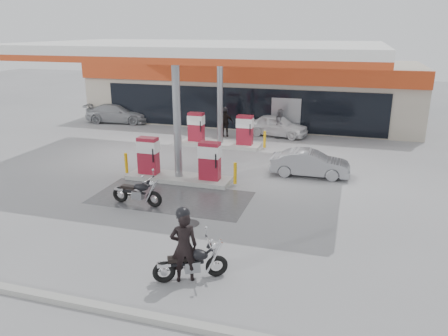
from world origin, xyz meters
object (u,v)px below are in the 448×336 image
Objects in this scene: pump_island_far at (220,133)px; biker_walking at (225,123)px; parked_motorcycle at (138,193)px; attendant at (280,124)px; parked_car_left at (118,113)px; main_motorcycle at (192,264)px; pump_island_near at (179,164)px; hatchback_silver at (310,163)px; parked_car_right at (313,121)px; sedan_white at (277,126)px; biker_main at (184,247)px.

biker_walking is at bearing 99.84° from pump_island_far.
parked_motorcycle is 11.20m from biker_walking.
parked_car_left is (-11.49, 1.20, -0.22)m from attendant.
attendant reaches higher than main_motorcycle.
main_motorcycle is (3.30, -7.13, -0.26)m from pump_island_near.
pump_island_near is 8.21m from biker_walking.
hatchback_silver reaches higher than parked_car_right.
biker_walking reaches higher than parked_car_right.
pump_island_near is at bearing -110.12° from biker_walking.
pump_island_near is 12.68m from parked_car_right.
attendant is at bearing -12.33° from biker_walking.
attendant is at bearing 18.34° from hatchback_silver.
parked_car_left is 8.43m from biker_walking.
hatchback_silver is at bearing 22.51° from pump_island_near.
attendant is at bearing 137.80° from parked_car_right.
sedan_white is 7.51m from hatchback_silver.
parked_motorcycle is 15.38m from parked_car_left.
biker_walking is (-3.51, 15.43, -0.12)m from biker_main.
sedan_white is at bearing 78.91° from parked_motorcycle.
parked_car_right reaches higher than main_motorcycle.
pump_island_far reaches higher than biker_walking.
biker_main is 1.15× the size of biker_walking.
parked_motorcycle is 0.54× the size of sedan_white.
pump_island_far is 2.88× the size of main_motorcycle.
pump_island_near is 9.26m from attendant.
biker_main reaches higher than main_motorcycle.
hatchback_silver is (2.44, -6.60, -0.29)m from attendant.
sedan_white is at bearing 130.13° from parked_car_right.
pump_island_near is 2.68× the size of biker_main.
pump_island_far is 9.50m from parked_car_left.
parked_motorcycle is 0.55× the size of parked_car_right.
pump_island_far is 13.54m from main_motorcycle.
parked_car_left is (-13.93, 7.80, 0.07)m from hatchback_silver.
sedan_white is (2.59, 9.20, -0.07)m from pump_island_near.
biker_walking reaches higher than main_motorcycle.
main_motorcycle is 15.77m from biker_walking.
sedan_white is at bearing -101.19° from parked_car_left.
attendant is 0.50× the size of hatchback_silver.
parked_car_right is at bearing -121.22° from biker_main.
attendant reaches higher than hatchback_silver.
parked_car_right is (1.91, 2.66, -0.12)m from sedan_white.
parked_car_right is 2.24× the size of biker_walking.
parked_car_left is at bearing 155.10° from pump_island_far.
biker_main is (3.13, -13.23, 0.25)m from pump_island_far.
biker_walking is at bearing 92.66° from pump_island_near.
biker_main reaches higher than parked_car_right.
biker_main reaches higher than parked_car_left.
sedan_white is 1.09× the size of hatchback_silver.
main_motorcycle is at bearing 162.26° from parked_car_right.
pump_island_near reaches higher than parked_motorcycle.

